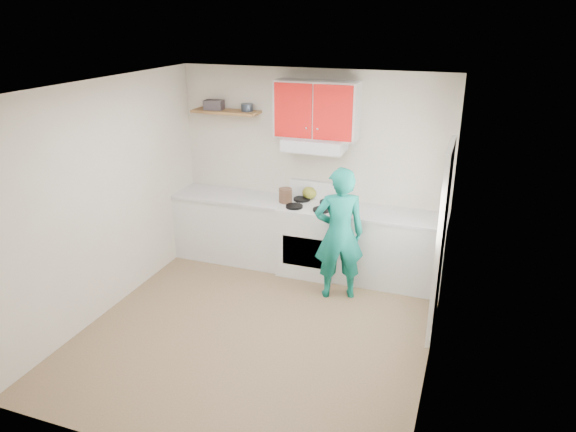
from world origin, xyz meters
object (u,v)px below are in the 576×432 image
at_px(tin, 247,107).
at_px(kettle, 310,193).
at_px(person, 339,234).
at_px(crock, 285,196).
at_px(stove, 311,238).

distance_m(tin, kettle, 1.38).
bearing_deg(kettle, person, -32.23).
bearing_deg(crock, stove, -0.74).
bearing_deg(crock, tin, 161.26).
bearing_deg(person, tin, -49.35).
bearing_deg(stove, person, -46.40).
distance_m(stove, person, 0.82).
relative_size(tin, kettle, 0.79).
height_order(stove, tin, tin).
xyz_separation_m(stove, person, (0.51, -0.54, 0.35)).
relative_size(kettle, crock, 0.96).
xyz_separation_m(kettle, person, (0.62, -0.78, -0.19)).
bearing_deg(tin, person, -26.93).
relative_size(stove, crock, 4.45).
relative_size(crock, person, 0.13).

